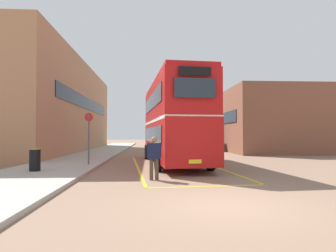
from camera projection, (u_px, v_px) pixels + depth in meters
ground_plane at (175, 157)px, 21.48m from camera, size 135.60×135.60×0.00m
sidewalk_left at (93, 155)px, 23.50m from camera, size 4.00×57.60×0.14m
brick_building_left at (54, 108)px, 28.67m from camera, size 6.67×25.83×8.62m
depot_building_right at (263, 122)px, 30.28m from camera, size 8.86×13.72×6.00m
double_decker_bus at (173, 121)px, 16.98m from camera, size 3.49×10.82×4.75m
single_deck_bus at (190, 135)px, 33.85m from camera, size 2.96×9.28×3.02m
pedestrian_boarding at (154, 155)px, 10.97m from camera, size 0.55×0.28×1.63m
litter_bin at (35, 160)px, 12.54m from camera, size 0.49×0.49×0.97m
bus_stop_sign at (89, 133)px, 15.30m from camera, size 0.44×0.11×2.70m
bay_marking_yellow at (177, 168)px, 14.97m from camera, size 5.31×13.00×0.01m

